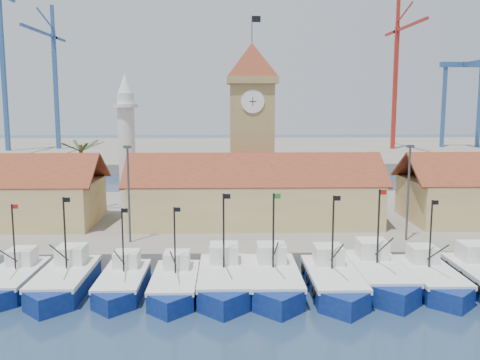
{
  "coord_description": "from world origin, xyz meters",
  "views": [
    {
      "loc": [
        -3.04,
        -36.75,
        14.48
      ],
      "look_at": [
        -1.57,
        18.0,
        6.43
      ],
      "focal_mm": 40.0,
      "sensor_mm": 36.0,
      "label": 1
    }
  ],
  "objects_px": {
    "boat_5": "(274,282)",
    "minaret": "(127,141)",
    "clock_tower": "(252,123)",
    "boat_0": "(12,282)"
  },
  "relations": [
    {
      "from": "boat_5",
      "to": "minaret",
      "type": "bearing_deg",
      "value": 121.33
    },
    {
      "from": "clock_tower",
      "to": "boat_0",
      "type": "bearing_deg",
      "value": -130.6
    },
    {
      "from": "clock_tower",
      "to": "minaret",
      "type": "xyz_separation_m",
      "value": [
        -15.0,
        2.0,
        -2.23
      ]
    },
    {
      "from": "boat_5",
      "to": "minaret",
      "type": "relative_size",
      "value": 0.65
    },
    {
      "from": "minaret",
      "to": "boat_0",
      "type": "bearing_deg",
      "value": -100.37
    },
    {
      "from": "boat_0",
      "to": "minaret",
      "type": "xyz_separation_m",
      "value": [
        4.54,
        24.8,
        9.0
      ]
    },
    {
      "from": "boat_5",
      "to": "clock_tower",
      "type": "bearing_deg",
      "value": 91.47
    },
    {
      "from": "clock_tower",
      "to": "minaret",
      "type": "bearing_deg",
      "value": 172.39
    },
    {
      "from": "clock_tower",
      "to": "boat_5",
      "type": "bearing_deg",
      "value": -88.53
    },
    {
      "from": "minaret",
      "to": "clock_tower",
      "type": "bearing_deg",
      "value": -7.61
    }
  ]
}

